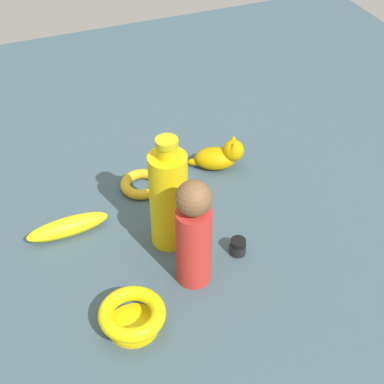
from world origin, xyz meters
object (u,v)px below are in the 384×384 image
at_px(person_figure_adult, 194,234).
at_px(cat_figurine, 221,156).
at_px(banana, 68,227).
at_px(bowl, 132,316).
at_px(nail_polish_jar, 238,247).
at_px(bangle, 142,184).
at_px(bottle_tall, 169,198).

bearing_deg(person_figure_adult, cat_figurine, -122.22).
distance_m(cat_figurine, banana, 0.41).
bearing_deg(person_figure_adult, banana, -46.05).
height_order(person_figure_adult, bowl, person_figure_adult).
bearing_deg(cat_figurine, person_figure_adult, 57.78).
distance_m(nail_polish_jar, banana, 0.36).
height_order(person_figure_adult, bangle, person_figure_adult).
relative_size(bangle, bowl, 0.83).
height_order(cat_figurine, bottle_tall, bottle_tall).
bearing_deg(bowl, bangle, -110.27).
bearing_deg(person_figure_adult, nail_polish_jar, -165.61).
relative_size(cat_figurine, banana, 0.74).
height_order(person_figure_adult, cat_figurine, person_figure_adult).
bearing_deg(banana, cat_figurine, 10.33).
bearing_deg(bottle_tall, cat_figurine, -136.61).
xyz_separation_m(person_figure_adult, bowl, (0.15, 0.07, -0.09)).
bearing_deg(bangle, bottle_tall, 90.75).
distance_m(bangle, nail_polish_jar, 0.30).
bearing_deg(bangle, banana, 24.82).
relative_size(cat_figurine, bowl, 1.08).
relative_size(banana, bowl, 1.45).
relative_size(bangle, banana, 0.57).
bearing_deg(bangle, nail_polish_jar, 113.56).
bearing_deg(nail_polish_jar, bottle_tall, -37.17).
bearing_deg(cat_figurine, banana, 13.36).
bearing_deg(nail_polish_jar, bowl, 21.44).
bearing_deg(banana, bottle_tall, -28.81).
bearing_deg(banana, bangle, 21.80).
relative_size(bangle, nail_polish_jar, 2.86).
xyz_separation_m(cat_figurine, banana, (0.39, 0.09, -0.01)).
xyz_separation_m(person_figure_adult, bangle, (0.01, -0.30, -0.11)).
distance_m(cat_figurine, nail_polish_jar, 0.29).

